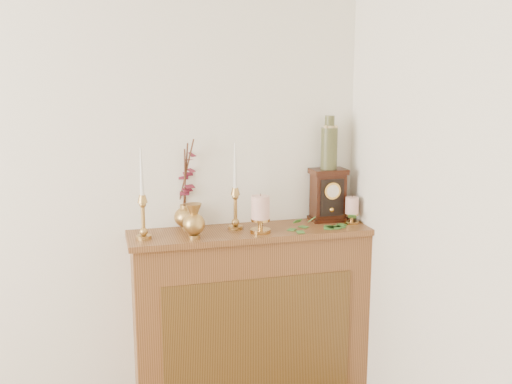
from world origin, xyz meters
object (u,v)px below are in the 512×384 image
object	(u,v)px
candlestick_left	(143,210)
ginger_jar	(187,187)
bud_vase	(194,222)
candlestick_center	(235,202)
ceramic_vase	(329,145)
mantel_clock	(328,195)

from	to	relation	value
candlestick_left	ginger_jar	world-z (taller)	ginger_jar
ginger_jar	bud_vase	bearing A→B (deg)	-90.87
candlestick_left	candlestick_center	bearing A→B (deg)	7.91
candlestick_center	bud_vase	xyz separation A→B (m)	(-0.23, -0.12, -0.06)
bud_vase	ceramic_vase	world-z (taller)	ceramic_vase
candlestick_center	ginger_jar	xyz separation A→B (m)	(-0.23, 0.12, 0.06)
candlestick_left	mantel_clock	distance (m)	0.99
ginger_jar	candlestick_center	bearing A→B (deg)	-27.78
candlestick_center	mantel_clock	world-z (taller)	candlestick_center
candlestick_left	candlestick_center	xyz separation A→B (m)	(0.46, 0.06, -0.00)
candlestick_center	ceramic_vase	size ratio (longest dim) A/B	1.56
candlestick_left	ceramic_vase	xyz separation A→B (m)	(0.98, 0.12, 0.26)
candlestick_center	mantel_clock	size ratio (longest dim) A/B	1.56
ginger_jar	ceramic_vase	bearing A→B (deg)	-4.70
mantel_clock	candlestick_center	bearing A→B (deg)	-174.56
bud_vase	mantel_clock	bearing A→B (deg)	13.28
candlestick_left	bud_vase	distance (m)	0.25
candlestick_center	bud_vase	distance (m)	0.27
ceramic_vase	mantel_clock	bearing A→B (deg)	-89.35
bud_vase	ginger_jar	xyz separation A→B (m)	(0.00, 0.24, 0.12)
candlestick_left	bud_vase	world-z (taller)	candlestick_left
ginger_jar	mantel_clock	world-z (taller)	ginger_jar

